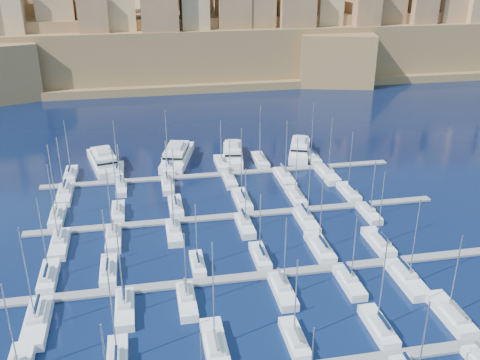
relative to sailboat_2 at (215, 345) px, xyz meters
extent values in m
plane|color=black|center=(10.56, 28.04, -0.78)|extent=(600.00, 600.00, 0.00)
cube|color=slate|center=(10.56, 16.04, -0.58)|extent=(84.00, 2.00, 0.40)
cube|color=slate|center=(10.56, 38.04, -0.58)|extent=(84.00, 2.00, 0.40)
cube|color=slate|center=(10.56, 60.04, -0.58)|extent=(84.00, 2.00, 0.40)
cylinder|color=#9EA0A8|center=(-25.40, 0.51, 6.73)|extent=(0.18, 0.18, 12.22)
cube|color=silver|center=(-12.98, -1.36, 0.92)|extent=(1.89, 4.05, 0.70)
cylinder|color=#9EA0A8|center=(-12.98, -0.01, 7.10)|extent=(0.18, 0.18, 13.04)
cube|color=#081533|center=(-12.98, -1.81, 1.97)|extent=(0.35, 3.60, 0.35)
cube|color=white|center=(0.00, 0.12, -0.22)|extent=(3.05, 10.17, 1.71)
cube|color=silver|center=(0.00, -0.89, 0.98)|extent=(2.14, 4.58, 0.70)
cylinder|color=#9EA0A8|center=(0.00, 0.63, 8.18)|extent=(0.18, 0.18, 15.09)
cube|color=#595B60|center=(0.00, -1.40, 2.03)|extent=(0.35, 4.07, 0.35)
cube|color=white|center=(10.99, -0.74, -0.26)|extent=(2.53, 8.45, 1.62)
cube|color=silver|center=(10.99, -1.58, 0.90)|extent=(1.77, 3.80, 0.70)
cylinder|color=#9EA0A8|center=(10.99, -0.31, 6.47)|extent=(0.18, 0.18, 11.85)
cube|color=#595B60|center=(10.99, -2.00, 1.95)|extent=(0.35, 3.38, 0.35)
cube|color=white|center=(23.45, -0.46, -0.25)|extent=(2.70, 9.00, 1.65)
cube|color=silver|center=(23.45, -1.36, 0.92)|extent=(1.89, 4.05, 0.70)
cylinder|color=#9EA0A8|center=(23.45, -0.01, 7.28)|extent=(0.18, 0.18, 13.40)
cube|color=#081533|center=(23.45, -1.81, 1.97)|extent=(0.35, 3.60, 0.35)
cube|color=white|center=(35.03, 0.15, -0.22)|extent=(3.07, 10.22, 1.71)
cube|color=silver|center=(35.03, -0.87, 0.99)|extent=(2.15, 4.60, 0.70)
cylinder|color=#9EA0A8|center=(35.03, 0.66, 6.75)|extent=(0.18, 0.18, 12.23)
cube|color=#595B60|center=(35.03, -1.38, 2.04)|extent=(0.35, 4.09, 0.35)
cylinder|color=#9EA0A8|center=(23.23, -11.83, 6.52)|extent=(0.18, 0.18, 11.91)
cube|color=white|center=(-24.43, 21.64, -0.25)|extent=(2.76, 9.19, 1.66)
cube|color=silver|center=(-24.43, 20.72, 0.93)|extent=(1.93, 4.14, 0.70)
cylinder|color=#9EA0A8|center=(-24.43, 22.10, 7.21)|extent=(0.18, 0.18, 13.25)
cube|color=#081533|center=(-24.43, 20.26, 1.98)|extent=(0.35, 3.68, 0.35)
cube|color=white|center=(-14.81, 21.55, -0.25)|extent=(2.71, 9.02, 1.65)
cube|color=silver|center=(-14.81, 20.65, 0.93)|extent=(1.89, 4.06, 0.70)
cylinder|color=#9EA0A8|center=(-14.81, 22.00, 5.81)|extent=(0.18, 0.18, 10.47)
cube|color=#081533|center=(-14.81, 20.20, 1.98)|extent=(0.35, 3.61, 0.35)
cube|color=white|center=(0.04, 20.77, -0.29)|extent=(2.24, 7.46, 1.57)
cube|color=silver|center=(0.04, 20.02, 0.85)|extent=(1.57, 3.36, 0.70)
cylinder|color=#9EA0A8|center=(0.04, 21.14, 5.80)|extent=(0.18, 0.18, 10.60)
cube|color=#081533|center=(0.04, 19.65, 1.90)|extent=(0.35, 2.99, 0.35)
cube|color=white|center=(11.10, 21.17, -0.27)|extent=(2.48, 8.26, 1.61)
cube|color=silver|center=(11.10, 20.34, 0.89)|extent=(1.74, 3.72, 0.70)
cylinder|color=#9EA0A8|center=(11.10, 21.58, 6.06)|extent=(0.18, 0.18, 11.04)
cube|color=#081533|center=(11.10, 19.93, 1.94)|extent=(0.35, 3.31, 0.35)
cube|color=white|center=(22.32, 22.06, -0.22)|extent=(3.01, 10.04, 1.70)
cube|color=silver|center=(22.32, 21.05, 0.98)|extent=(2.11, 4.52, 0.70)
cylinder|color=#9EA0A8|center=(22.32, 22.56, 6.98)|extent=(0.18, 0.18, 12.70)
cube|color=#081533|center=(22.32, 20.55, 2.03)|extent=(0.35, 4.01, 0.35)
cube|color=white|center=(33.49, 21.86, -0.23)|extent=(2.89, 9.64, 1.68)
cube|color=silver|center=(33.49, 20.89, 0.96)|extent=(2.02, 4.34, 0.70)
cylinder|color=#9EA0A8|center=(33.49, 22.34, 7.16)|extent=(0.18, 0.18, 13.10)
cube|color=#081533|center=(33.49, 20.41, 2.01)|extent=(0.35, 3.85, 0.35)
cube|color=white|center=(-24.48, 9.46, -0.20)|extent=(3.35, 11.15, 1.76)
cube|color=silver|center=(-24.48, 10.58, 1.03)|extent=(2.34, 5.02, 0.70)
cylinder|color=#9EA0A8|center=(-24.48, 8.90, 8.26)|extent=(0.18, 0.18, 15.17)
cube|color=#081533|center=(-24.48, 11.14, 2.08)|extent=(0.35, 4.46, 0.35)
cube|color=white|center=(-12.09, 10.37, -0.24)|extent=(2.80, 9.33, 1.67)
cube|color=silver|center=(-12.09, 11.31, 0.94)|extent=(1.96, 4.20, 0.70)
cylinder|color=#9EA0A8|center=(-12.09, 9.91, 7.06)|extent=(0.18, 0.18, 12.94)
cube|color=#081533|center=(-12.09, 11.77, 1.99)|extent=(0.35, 3.73, 0.35)
cube|color=white|center=(-2.81, 10.57, -0.25)|extent=(2.68, 8.94, 1.65)
cube|color=silver|center=(-2.81, 11.46, 0.92)|extent=(1.88, 4.02, 0.70)
cylinder|color=#9EA0A8|center=(-2.81, 10.12, 6.29)|extent=(0.18, 0.18, 11.45)
cube|color=#595B60|center=(-2.81, 11.91, 1.97)|extent=(0.35, 3.57, 0.35)
cube|color=white|center=(12.29, 10.38, -0.24)|extent=(2.79, 9.31, 1.67)
cube|color=silver|center=(12.29, 11.31, 0.94)|extent=(1.96, 4.19, 0.70)
cylinder|color=#9EA0A8|center=(12.29, 9.92, 6.88)|extent=(0.18, 0.18, 12.58)
cube|color=#595B60|center=(12.29, 11.78, 1.99)|extent=(0.35, 3.72, 0.35)
cube|color=white|center=(23.48, 10.60, -0.25)|extent=(2.66, 8.87, 1.64)
cube|color=silver|center=(23.48, 11.49, 0.92)|extent=(1.86, 3.99, 0.70)
cylinder|color=#9EA0A8|center=(23.48, 10.16, 6.46)|extent=(0.18, 0.18, 11.79)
cube|color=#081533|center=(23.48, 11.93, 1.97)|extent=(0.35, 3.55, 0.35)
cube|color=white|center=(33.00, 9.67, -0.21)|extent=(3.22, 10.73, 1.74)
cube|color=silver|center=(33.00, 10.75, 1.01)|extent=(2.25, 4.83, 0.70)
cylinder|color=#9EA0A8|center=(33.00, 9.14, 7.64)|extent=(0.18, 0.18, 13.96)
cube|color=#081533|center=(33.00, 11.28, 2.06)|extent=(0.35, 4.29, 0.35)
cube|color=white|center=(-25.55, 43.60, -0.25)|extent=(2.74, 9.12, 1.66)
cube|color=silver|center=(-25.55, 42.69, 0.93)|extent=(1.92, 4.11, 0.70)
cylinder|color=#9EA0A8|center=(-25.55, 44.06, 7.79)|extent=(0.18, 0.18, 14.42)
cube|color=#595B60|center=(-25.55, 42.23, 1.98)|extent=(0.35, 3.65, 0.35)
cube|color=white|center=(-13.60, 43.34, -0.26)|extent=(2.58, 8.60, 1.63)
cube|color=silver|center=(-13.60, 42.48, 0.90)|extent=(1.81, 3.87, 0.70)
cylinder|color=#9EA0A8|center=(-13.60, 43.77, 6.85)|extent=(0.18, 0.18, 12.59)
cube|color=#595B60|center=(-13.60, 42.05, 1.95)|extent=(0.35, 3.44, 0.35)
cube|color=white|center=(-1.88, 43.64, -0.25)|extent=(2.76, 9.20, 1.66)
cube|color=silver|center=(-1.88, 42.72, 0.93)|extent=(1.93, 4.14, 0.70)
cylinder|color=#9EA0A8|center=(-1.88, 44.10, 6.59)|extent=(0.18, 0.18, 12.01)
cube|color=#081533|center=(-1.88, 42.26, 1.98)|extent=(0.35, 3.68, 0.35)
cube|color=white|center=(12.30, 44.06, -0.22)|extent=(3.01, 10.04, 1.70)
cube|color=silver|center=(12.30, 43.06, 0.98)|extent=(2.11, 4.52, 0.70)
cylinder|color=#9EA0A8|center=(12.30, 44.56, 8.19)|extent=(0.18, 0.18, 15.13)
cube|color=#081533|center=(12.30, 42.55, 2.03)|extent=(0.35, 4.02, 0.35)
cube|color=white|center=(24.14, 43.52, -0.25)|extent=(2.69, 8.96, 1.65)
cube|color=silver|center=(24.14, 42.62, 0.92)|extent=(1.88, 4.03, 0.70)
cylinder|color=#9EA0A8|center=(24.14, 43.97, 6.88)|extent=(0.18, 0.18, 12.61)
cube|color=#595B60|center=(24.14, 42.18, 1.97)|extent=(0.35, 3.59, 0.35)
cube|color=white|center=(36.26, 43.48, -0.25)|extent=(2.67, 8.89, 1.64)
cube|color=silver|center=(36.26, 42.59, 0.92)|extent=(1.87, 4.00, 0.70)
cylinder|color=#9EA0A8|center=(36.26, 43.93, 7.15)|extent=(0.18, 0.18, 13.16)
cube|color=#081533|center=(36.26, 42.15, 1.97)|extent=(0.35, 3.55, 0.35)
cube|color=white|center=(-23.85, 32.00, -0.22)|extent=(3.02, 10.07, 1.70)
cube|color=silver|center=(-23.85, 33.01, 0.98)|extent=(2.12, 4.53, 0.70)
cylinder|color=#9EA0A8|center=(-23.85, 31.50, 8.21)|extent=(0.18, 0.18, 15.16)
cube|color=#595B60|center=(-23.85, 33.51, 2.03)|extent=(0.35, 4.03, 0.35)
cube|color=white|center=(-14.27, 32.37, -0.24)|extent=(2.80, 9.34, 1.67)
cube|color=silver|center=(-14.27, 33.30, 0.94)|extent=(1.96, 4.20, 0.70)
cylinder|color=#9EA0A8|center=(-14.27, 31.90, 7.31)|extent=(0.18, 0.18, 13.44)
cube|color=#595B60|center=(-14.27, 33.77, 1.99)|extent=(0.35, 3.74, 0.35)
cube|color=white|center=(-3.07, 32.42, -0.24)|extent=(2.77, 9.25, 1.66)
cube|color=silver|center=(-3.07, 33.34, 0.94)|extent=(1.94, 4.16, 0.70)
cylinder|color=#9EA0A8|center=(-3.07, 31.95, 6.24)|extent=(0.18, 0.18, 11.31)
cube|color=#595B60|center=(-3.07, 33.80, 1.99)|extent=(0.35, 3.70, 0.35)
cube|color=white|center=(10.69, 32.57, -0.25)|extent=(2.68, 8.93, 1.65)
cube|color=silver|center=(10.69, 33.47, 0.92)|extent=(1.88, 4.02, 0.70)
cylinder|color=#9EA0A8|center=(10.69, 32.12, 6.32)|extent=(0.18, 0.18, 11.50)
cube|color=#081533|center=(10.69, 33.91, 1.97)|extent=(0.35, 3.57, 0.35)
cube|color=white|center=(23.01, 32.19, -0.23)|extent=(2.91, 9.69, 1.68)
cube|color=silver|center=(23.01, 33.16, 0.96)|extent=(2.03, 4.36, 0.70)
cylinder|color=#9EA0A8|center=(23.01, 31.71, 7.66)|extent=(0.18, 0.18, 14.10)
cube|color=#081533|center=(23.01, 33.65, 2.01)|extent=(0.35, 3.88, 0.35)
cube|color=white|center=(36.50, 32.91, -0.27)|extent=(2.48, 8.26, 1.61)
cube|color=silver|center=(36.50, 33.74, 0.89)|extent=(1.73, 3.72, 0.70)
cylinder|color=#9EA0A8|center=(36.50, 32.50, 6.12)|extent=(0.18, 0.18, 11.16)
cube|color=#081533|center=(36.50, 34.15, 1.94)|extent=(0.35, 3.30, 0.35)
cube|color=white|center=(-25.04, 65.47, -0.25)|extent=(2.66, 8.87, 1.64)
cube|color=silver|center=(-25.04, 64.59, 0.92)|extent=(1.86, 3.99, 0.70)
cylinder|color=#9EA0A8|center=(-25.04, 65.92, 6.86)|extent=(0.18, 0.18, 12.58)
cube|color=#081533|center=(-25.04, 64.14, 1.97)|extent=(0.35, 3.55, 0.35)
cube|color=white|center=(-14.08, 65.74, -0.24)|extent=(2.82, 9.40, 1.67)
cube|color=silver|center=(-14.08, 64.80, 0.94)|extent=(1.97, 4.23, 0.70)
cylinder|color=#9EA0A8|center=(-14.08, 66.21, 6.49)|extent=(0.18, 0.18, 11.80)
cube|color=#081533|center=(-14.08, 64.33, 1.99)|extent=(0.35, 3.76, 0.35)
cube|color=white|center=(-1.92, 65.81, -0.24)|extent=(2.86, 9.54, 1.68)
cube|color=silver|center=(-1.92, 64.86, 0.95)|extent=(2.00, 4.29, 0.70)
cylinder|color=#9EA0A8|center=(-1.92, 66.29, 7.40)|extent=(0.18, 0.18, 13.59)
cube|color=#081533|center=(-1.92, 64.38, 2.00)|extent=(0.35, 3.82, 0.35)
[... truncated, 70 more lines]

